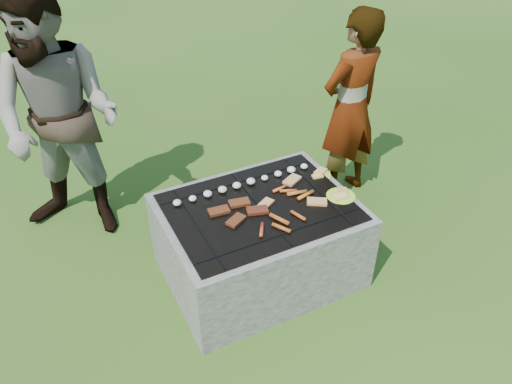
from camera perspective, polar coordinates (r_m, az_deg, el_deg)
lawn at (r=3.76m, az=0.35°, el=-9.06°), size 60.00×60.00×0.00m
fire_pit at (r=3.57m, az=0.36°, el=-5.86°), size 1.30×1.00×0.62m
mushrooms at (r=3.54m, az=-1.46°, el=0.97°), size 1.06×0.06×0.04m
pork_slabs at (r=3.31m, az=-2.05°, el=-2.14°), size 0.38×0.28×0.02m
sausages at (r=3.34m, az=3.63°, el=-1.74°), size 0.56×0.47×0.03m
bread_on_grate at (r=3.47m, az=4.48°, el=-0.15°), size 0.47×0.44×0.02m
plate_far at (r=3.70m, az=7.17°, el=1.95°), size 0.23×0.23×0.03m
plate_near at (r=3.51m, az=9.68°, el=-0.43°), size 0.25×0.25×0.03m
cook at (r=4.22m, az=10.73°, el=9.42°), size 0.65×0.48×1.64m
bystander at (r=3.88m, az=-21.53°, el=7.65°), size 1.21×1.17×1.96m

